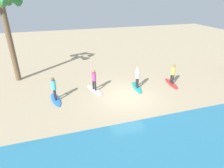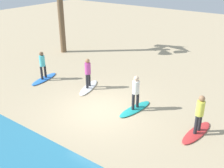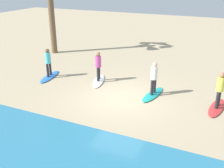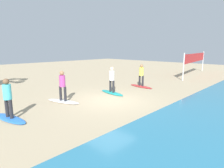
{
  "view_description": "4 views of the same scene",
  "coord_description": "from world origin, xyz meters",
  "px_view_note": "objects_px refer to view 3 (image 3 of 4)",
  "views": [
    {
      "loc": [
        4.48,
        11.22,
        6.77
      ],
      "look_at": [
        0.94,
        -0.36,
        0.96
      ],
      "focal_mm": 30.19,
      "sensor_mm": 36.0,
      "label": 1
    },
    {
      "loc": [
        -6.8,
        8.47,
        6.34
      ],
      "look_at": [
        -0.25,
        -0.66,
        1.19
      ],
      "focal_mm": 42.46,
      "sensor_mm": 36.0,
      "label": 2
    },
    {
      "loc": [
        -4.45,
        10.74,
        5.57
      ],
      "look_at": [
        0.35,
        0.23,
        0.79
      ],
      "focal_mm": 42.18,
      "sensor_mm": 36.0,
      "label": 3
    },
    {
      "loc": [
        7.39,
        7.28,
        2.93
      ],
      "look_at": [
        -0.77,
        -0.47,
        0.78
      ],
      "focal_mm": 30.3,
      "sensor_mm": 36.0,
      "label": 4
    }
  ],
  "objects_px": {
    "surfer_teal": "(154,76)",
    "surfboard_teal": "(153,94)",
    "surfboard_blue": "(50,77)",
    "surfer_red": "(220,87)",
    "surfboard_white": "(99,81)",
    "surfer_white": "(98,64)",
    "surfboard_red": "(217,108)",
    "surfer_blue": "(48,61)"
  },
  "relations": [
    {
      "from": "surfboard_red",
      "to": "surfboard_blue",
      "type": "bearing_deg",
      "value": -82.9
    },
    {
      "from": "surfer_white",
      "to": "surfboard_blue",
      "type": "bearing_deg",
      "value": 11.89
    },
    {
      "from": "surfboard_teal",
      "to": "surfboard_white",
      "type": "relative_size",
      "value": 1.0
    },
    {
      "from": "surfer_red",
      "to": "surfboard_teal",
      "type": "distance_m",
      "value": 3.19
    },
    {
      "from": "surfboard_teal",
      "to": "surfer_teal",
      "type": "distance_m",
      "value": 0.99
    },
    {
      "from": "surfboard_white",
      "to": "surfer_white",
      "type": "bearing_deg",
      "value": -107.52
    },
    {
      "from": "surfboard_red",
      "to": "surfer_red",
      "type": "relative_size",
      "value": 1.28
    },
    {
      "from": "surfboard_teal",
      "to": "surfer_white",
      "type": "height_order",
      "value": "surfer_white"
    },
    {
      "from": "surfboard_teal",
      "to": "surfer_teal",
      "type": "relative_size",
      "value": 1.28
    },
    {
      "from": "surfboard_white",
      "to": "surfer_white",
      "type": "relative_size",
      "value": 1.28
    },
    {
      "from": "surfboard_blue",
      "to": "surfer_red",
      "type": "bearing_deg",
      "value": 79.63
    },
    {
      "from": "surfboard_red",
      "to": "surfer_white",
      "type": "relative_size",
      "value": 1.28
    },
    {
      "from": "surfer_teal",
      "to": "surfer_white",
      "type": "xyz_separation_m",
      "value": [
        3.32,
        -0.52,
        0.0
      ]
    },
    {
      "from": "surfboard_white",
      "to": "surfer_teal",
      "type": "bearing_deg",
      "value": 63.56
    },
    {
      "from": "surfer_white",
      "to": "surfboard_teal",
      "type": "bearing_deg",
      "value": 171.08
    },
    {
      "from": "surfer_red",
      "to": "surfboard_blue",
      "type": "distance_m",
      "value": 9.34
    },
    {
      "from": "surfer_white",
      "to": "surfer_blue",
      "type": "bearing_deg",
      "value": 11.89
    },
    {
      "from": "surfboard_teal",
      "to": "surfboard_blue",
      "type": "relative_size",
      "value": 1.0
    },
    {
      "from": "surfboard_teal",
      "to": "surfer_blue",
      "type": "xyz_separation_m",
      "value": [
        6.26,
        0.1,
        0.99
      ]
    },
    {
      "from": "surfer_blue",
      "to": "surfer_white",
      "type": "bearing_deg",
      "value": -168.11
    },
    {
      "from": "surfer_teal",
      "to": "surfboard_teal",
      "type": "bearing_deg",
      "value": 90.0
    },
    {
      "from": "surfer_red",
      "to": "surfboard_white",
      "type": "bearing_deg",
      "value": -6.34
    },
    {
      "from": "surfboard_white",
      "to": "surfer_blue",
      "type": "bearing_deg",
      "value": -95.63
    },
    {
      "from": "surfboard_white",
      "to": "surfboard_blue",
      "type": "height_order",
      "value": "same"
    },
    {
      "from": "surfer_teal",
      "to": "surfboard_blue",
      "type": "distance_m",
      "value": 6.34
    },
    {
      "from": "surfer_teal",
      "to": "surfer_blue",
      "type": "xyz_separation_m",
      "value": [
        6.26,
        0.1,
        0.0
      ]
    },
    {
      "from": "surfer_teal",
      "to": "surfboard_red",
      "type": "bearing_deg",
      "value": 176.53
    },
    {
      "from": "surfboard_teal",
      "to": "surfer_teal",
      "type": "height_order",
      "value": "surfer_teal"
    },
    {
      "from": "surfer_teal",
      "to": "surfer_blue",
      "type": "distance_m",
      "value": 6.26
    },
    {
      "from": "surfer_red",
      "to": "surfer_white",
      "type": "distance_m",
      "value": 6.39
    },
    {
      "from": "surfboard_red",
      "to": "surfboard_white",
      "type": "distance_m",
      "value": 6.39
    },
    {
      "from": "surfboard_red",
      "to": "surfer_red",
      "type": "distance_m",
      "value": 0.99
    },
    {
      "from": "surfer_white",
      "to": "surfer_teal",
      "type": "bearing_deg",
      "value": 171.08
    },
    {
      "from": "surfboard_red",
      "to": "surfer_white",
      "type": "bearing_deg",
      "value": -88.69
    },
    {
      "from": "surfboard_white",
      "to": "surfboard_blue",
      "type": "relative_size",
      "value": 1.0
    },
    {
      "from": "surfer_white",
      "to": "surfboard_blue",
      "type": "xyz_separation_m",
      "value": [
        2.93,
        0.62,
        -0.99
      ]
    },
    {
      "from": "surfboard_red",
      "to": "surfboard_white",
      "type": "relative_size",
      "value": 1.0
    },
    {
      "from": "surfboard_white",
      "to": "surfer_white",
      "type": "distance_m",
      "value": 0.99
    },
    {
      "from": "surfer_blue",
      "to": "surfboard_blue",
      "type": "bearing_deg",
      "value": 0.0
    },
    {
      "from": "surfboard_red",
      "to": "surfboard_white",
      "type": "bearing_deg",
      "value": -88.69
    },
    {
      "from": "surfboard_blue",
      "to": "surfer_blue",
      "type": "bearing_deg",
      "value": -0.0
    },
    {
      "from": "surfboard_teal",
      "to": "surfboard_white",
      "type": "distance_m",
      "value": 3.37
    }
  ]
}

